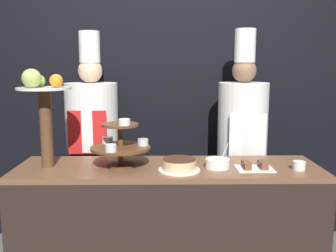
{
  "coord_description": "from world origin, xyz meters",
  "views": [
    {
      "loc": [
        -0.03,
        -2.1,
        1.57
      ],
      "look_at": [
        0.0,
        0.38,
        1.16
      ],
      "focal_mm": 40.0,
      "sensor_mm": 36.0,
      "label": 1
    }
  ],
  "objects_px": {
    "cake_square_tray": "(255,166)",
    "cup_white": "(299,166)",
    "fruit_pedestal": "(43,102)",
    "serving_bowl_near": "(218,163)",
    "cake_round": "(179,165)",
    "chef_left": "(93,139)",
    "chef_center_left": "(242,138)",
    "tiered_stand": "(121,144)"
  },
  "relations": [
    {
      "from": "cake_square_tray",
      "to": "cake_round",
      "type": "bearing_deg",
      "value": -176.84
    },
    {
      "from": "chef_center_left",
      "to": "cake_round",
      "type": "bearing_deg",
      "value": -127.94
    },
    {
      "from": "cake_round",
      "to": "cup_white",
      "type": "xyz_separation_m",
      "value": [
        0.76,
        0.0,
        -0.01
      ]
    },
    {
      "from": "cup_white",
      "to": "serving_bowl_near",
      "type": "xyz_separation_m",
      "value": [
        -0.51,
        0.05,
        0.0
      ]
    },
    {
      "from": "tiered_stand",
      "to": "serving_bowl_near",
      "type": "bearing_deg",
      "value": -3.43
    },
    {
      "from": "tiered_stand",
      "to": "serving_bowl_near",
      "type": "xyz_separation_m",
      "value": [
        0.62,
        -0.04,
        -0.12
      ]
    },
    {
      "from": "cup_white",
      "to": "serving_bowl_near",
      "type": "relative_size",
      "value": 0.48
    },
    {
      "from": "serving_bowl_near",
      "to": "chef_left",
      "type": "distance_m",
      "value": 1.12
    },
    {
      "from": "fruit_pedestal",
      "to": "chef_left",
      "type": "distance_m",
      "value": 0.73
    },
    {
      "from": "cake_square_tray",
      "to": "cup_white",
      "type": "bearing_deg",
      "value": -4.77
    },
    {
      "from": "chef_center_left",
      "to": "chef_left",
      "type": "bearing_deg",
      "value": 180.0
    },
    {
      "from": "tiered_stand",
      "to": "cake_round",
      "type": "relative_size",
      "value": 1.46
    },
    {
      "from": "fruit_pedestal",
      "to": "serving_bowl_near",
      "type": "relative_size",
      "value": 3.91
    },
    {
      "from": "chef_center_left",
      "to": "cake_square_tray",
      "type": "bearing_deg",
      "value": -95.05
    },
    {
      "from": "cake_square_tray",
      "to": "chef_left",
      "type": "xyz_separation_m",
      "value": [
        -1.15,
        0.67,
        0.05
      ]
    },
    {
      "from": "cake_round",
      "to": "chef_left",
      "type": "relative_size",
      "value": 0.15
    },
    {
      "from": "tiered_stand",
      "to": "serving_bowl_near",
      "type": "distance_m",
      "value": 0.64
    },
    {
      "from": "cup_white",
      "to": "chef_center_left",
      "type": "xyz_separation_m",
      "value": [
        -0.22,
        0.69,
        0.04
      ]
    },
    {
      "from": "cup_white",
      "to": "chef_left",
      "type": "bearing_deg",
      "value": 154.19
    },
    {
      "from": "tiered_stand",
      "to": "chef_left",
      "type": "height_order",
      "value": "chef_left"
    },
    {
      "from": "chef_left",
      "to": "cake_square_tray",
      "type": "bearing_deg",
      "value": -30.09
    },
    {
      "from": "cake_round",
      "to": "cake_square_tray",
      "type": "distance_m",
      "value": 0.48
    },
    {
      "from": "cake_round",
      "to": "serving_bowl_near",
      "type": "relative_size",
      "value": 1.64
    },
    {
      "from": "fruit_pedestal",
      "to": "cake_round",
      "type": "distance_m",
      "value": 0.95
    },
    {
      "from": "serving_bowl_near",
      "to": "chef_center_left",
      "type": "bearing_deg",
      "value": 65.4
    },
    {
      "from": "serving_bowl_near",
      "to": "cake_square_tray",
      "type": "bearing_deg",
      "value": -7.61
    },
    {
      "from": "cake_round",
      "to": "cup_white",
      "type": "height_order",
      "value": "cake_round"
    },
    {
      "from": "tiered_stand",
      "to": "chef_left",
      "type": "distance_m",
      "value": 0.67
    },
    {
      "from": "cake_round",
      "to": "tiered_stand",
      "type": "bearing_deg",
      "value": 165.76
    },
    {
      "from": "cake_round",
      "to": "chef_left",
      "type": "xyz_separation_m",
      "value": [
        -0.67,
        0.69,
        0.03
      ]
    },
    {
      "from": "chef_left",
      "to": "cup_white",
      "type": "bearing_deg",
      "value": -25.81
    },
    {
      "from": "chef_center_left",
      "to": "tiered_stand",
      "type": "bearing_deg",
      "value": -146.81
    },
    {
      "from": "chef_left",
      "to": "fruit_pedestal",
      "type": "bearing_deg",
      "value": -107.48
    },
    {
      "from": "cup_white",
      "to": "chef_left",
      "type": "relative_size",
      "value": 0.04
    },
    {
      "from": "chef_left",
      "to": "tiered_stand",
      "type": "bearing_deg",
      "value": -63.76
    },
    {
      "from": "tiered_stand",
      "to": "cup_white",
      "type": "relative_size",
      "value": 4.96
    },
    {
      "from": "fruit_pedestal",
      "to": "serving_bowl_near",
      "type": "distance_m",
      "value": 1.18
    },
    {
      "from": "fruit_pedestal",
      "to": "cake_round",
      "type": "height_order",
      "value": "fruit_pedestal"
    },
    {
      "from": "cup_white",
      "to": "chef_center_left",
      "type": "distance_m",
      "value": 0.72
    },
    {
      "from": "serving_bowl_near",
      "to": "chef_left",
      "type": "bearing_deg",
      "value": 145.31
    },
    {
      "from": "fruit_pedestal",
      "to": "serving_bowl_near",
      "type": "bearing_deg",
      "value": -1.77
    },
    {
      "from": "fruit_pedestal",
      "to": "cup_white",
      "type": "distance_m",
      "value": 1.67
    }
  ]
}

